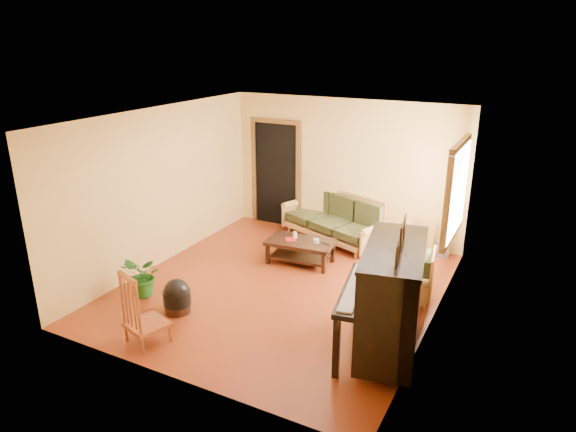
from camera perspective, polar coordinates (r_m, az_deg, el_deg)
The scene contains 16 objects.
floor at distance 7.94m, azimuth -0.69°, elevation -7.94°, with size 5.00×5.00×0.00m, color #631F0D.
doorway at distance 10.26m, azimuth -1.34°, elevation 4.61°, with size 1.08×0.16×2.05m, color black.
window at distance 7.89m, azimuth 18.22°, elevation 2.64°, with size 0.12×1.36×1.46m, color white.
sofa at distance 9.56m, azimuth 4.97°, elevation -0.26°, with size 2.05×0.86×0.88m, color #A6723D.
coffee_table at distance 8.67m, azimuth 1.38°, elevation -3.99°, with size 1.11×0.61×0.40m, color black.
armchair at distance 7.68m, azimuth 13.35°, elevation -6.30°, with size 0.73×0.77×0.77m, color #A6723D.
piano at distance 6.24m, azimuth 11.44°, elevation -9.24°, with size 0.92×1.57×1.38m, color black.
footstool at distance 7.38m, azimuth -12.21°, elevation -9.08°, with size 0.38×0.38×0.37m, color black.
red_chair at distance 6.65m, azimuth -15.54°, elevation -9.72°, with size 0.45×0.50×0.97m, color maroon.
leaning_frame at distance 9.43m, azimuth 14.72°, elevation -2.03°, with size 0.45×0.10×0.61m, color #C49041.
ceramic_crock at distance 9.35m, azimuth 16.86°, elevation -3.50°, with size 0.22×0.22×0.28m, color #35439F.
potted_plant at distance 7.85m, azimuth -15.78°, elevation -6.43°, with size 0.58×0.50×0.64m, color #1C5D1A.
book at distance 8.61m, azimuth -0.23°, elevation -2.65°, with size 0.15×0.20×0.02m, color maroon.
candle at distance 8.68m, azimuth 0.78°, elevation -2.12°, with size 0.07×0.07×0.11m, color silver.
glass_jar at distance 8.51m, azimuth 3.16°, elevation -2.78°, with size 0.10×0.10×0.07m, color silver.
remote at distance 8.49m, azimuth 4.21°, elevation -3.04°, with size 0.16×0.04×0.02m, color black.
Camera 1 is at (3.33, -6.21, 3.64)m, focal length 32.00 mm.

